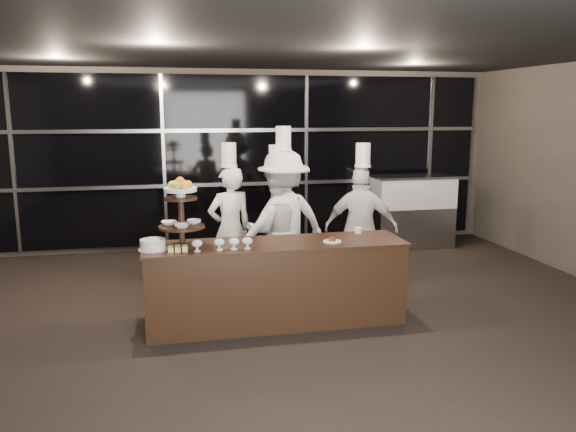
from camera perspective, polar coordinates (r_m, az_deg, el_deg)
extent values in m
plane|color=black|center=(5.19, 1.76, -16.09)|extent=(10.00, 10.00, 0.00)
plane|color=black|center=(4.68, 1.99, 18.80)|extent=(10.00, 10.00, 0.00)
plane|color=#473F38|center=(9.60, -5.28, 5.71)|extent=(9.00, 0.00, 9.00)
cube|color=black|center=(9.54, -5.24, 5.68)|extent=(8.60, 0.04, 2.80)
cube|color=#A5A5AA|center=(9.53, -5.16, 3.26)|extent=(8.60, 0.06, 0.06)
cube|color=#A5A5AA|center=(9.46, -5.26, 8.67)|extent=(8.60, 0.06, 0.06)
cube|color=#A5A5AA|center=(9.74, -26.18, 4.72)|extent=(0.05, 0.05, 2.80)
cube|color=#A5A5AA|center=(9.45, -12.50, 5.42)|extent=(0.05, 0.05, 2.80)
cube|color=#A5A5AA|center=(9.72, 1.86, 5.82)|extent=(0.05, 0.05, 2.80)
cube|color=#A5A5AA|center=(10.51, 14.20, 5.87)|extent=(0.05, 0.05, 2.80)
cube|color=black|center=(6.24, -1.24, -6.91)|extent=(2.80, 0.70, 0.90)
cube|color=black|center=(6.11, -1.25, -2.85)|extent=(2.84, 0.74, 0.03)
cylinder|color=black|center=(6.01, -10.68, -2.99)|extent=(0.24, 0.24, 0.03)
cylinder|color=black|center=(5.94, -10.79, 0.15)|extent=(0.06, 0.06, 0.70)
cylinder|color=black|center=(5.96, -10.75, -1.07)|extent=(0.48, 0.48, 0.02)
cylinder|color=black|center=(5.91, -10.85, 1.77)|extent=(0.34, 0.34, 0.02)
cylinder|color=white|center=(5.90, -10.87, 2.18)|extent=(0.10, 0.10, 0.06)
cylinder|color=white|center=(5.90, -10.88, 2.66)|extent=(0.34, 0.34, 0.04)
sphere|color=orange|center=(5.89, -10.12, 3.14)|extent=(0.09, 0.09, 0.09)
sphere|color=#5CB42E|center=(5.96, -10.53, 3.21)|extent=(0.09, 0.09, 0.09)
sphere|color=orange|center=(5.96, -11.30, 3.19)|extent=(0.09, 0.09, 0.09)
sphere|color=gold|center=(5.89, -11.68, 3.08)|extent=(0.09, 0.09, 0.09)
sphere|color=#76A32A|center=(5.82, -11.28, 3.01)|extent=(0.09, 0.09, 0.09)
sphere|color=orange|center=(5.82, -10.49, 3.04)|extent=(0.09, 0.09, 0.09)
sphere|color=orange|center=(5.88, -10.91, 3.50)|extent=(0.09, 0.09, 0.09)
imported|color=white|center=(6.02, -12.01, -0.70)|extent=(0.16, 0.16, 0.04)
imported|color=white|center=(6.02, -9.54, -0.58)|extent=(0.15, 0.15, 0.05)
imported|color=white|center=(5.84, -10.73, -1.00)|extent=(0.16, 0.16, 0.04)
cylinder|color=silver|center=(5.80, -9.21, -3.53)|extent=(0.07, 0.07, 0.01)
cylinder|color=silver|center=(5.79, -9.22, -3.23)|extent=(0.02, 0.02, 0.05)
ellipsoid|color=silver|center=(5.78, -9.23, -2.77)|extent=(0.11, 0.11, 0.08)
ellipsoid|color=green|center=(5.78, -9.23, -2.72)|extent=(0.08, 0.08, 0.05)
cylinder|color=silver|center=(5.82, -6.99, -3.43)|extent=(0.07, 0.07, 0.01)
cylinder|color=silver|center=(5.81, -7.00, -3.14)|extent=(0.02, 0.02, 0.05)
ellipsoid|color=silver|center=(5.80, -7.01, -2.68)|extent=(0.11, 0.11, 0.08)
ellipsoid|color=#B9240A|center=(5.80, -7.01, -2.63)|extent=(0.08, 0.08, 0.05)
cylinder|color=silver|center=(5.83, -5.50, -3.37)|extent=(0.07, 0.07, 0.01)
cylinder|color=silver|center=(5.82, -5.51, -3.07)|extent=(0.02, 0.02, 0.05)
ellipsoid|color=silver|center=(5.81, -5.51, -2.61)|extent=(0.11, 0.11, 0.08)
ellipsoid|color=beige|center=(5.81, -5.52, -2.56)|extent=(0.08, 0.08, 0.05)
cylinder|color=silver|center=(5.85, -4.15, -3.30)|extent=(0.07, 0.07, 0.01)
cylinder|color=silver|center=(5.84, -4.15, -3.01)|extent=(0.02, 0.02, 0.05)
ellipsoid|color=silver|center=(5.83, -4.16, -2.55)|extent=(0.11, 0.11, 0.08)
ellipsoid|color=#4B2F16|center=(5.83, -4.16, -2.50)|extent=(0.08, 0.08, 0.05)
cylinder|color=white|center=(5.97, -13.55, -3.30)|extent=(0.30, 0.30, 0.01)
cylinder|color=white|center=(5.95, -13.57, -2.79)|extent=(0.26, 0.26, 0.10)
cube|color=#EFCD75|center=(5.81, -11.83, -3.38)|extent=(0.06, 0.06, 0.05)
cube|color=#EFCD75|center=(5.81, -11.14, -3.35)|extent=(0.06, 0.06, 0.05)
cube|color=#EFCD75|center=(5.81, -10.45, -3.32)|extent=(0.05, 0.06, 0.05)
cube|color=#EFCD75|center=(5.88, -11.83, -3.21)|extent=(0.06, 0.06, 0.05)
cube|color=#EFCD75|center=(5.88, -11.15, -3.19)|extent=(0.06, 0.06, 0.05)
cube|color=#EFCD75|center=(5.88, -10.47, -3.16)|extent=(0.05, 0.06, 0.05)
cylinder|color=white|center=(6.15, 4.52, -2.59)|extent=(0.20, 0.20, 0.01)
cylinder|color=#4C2814|center=(6.15, 4.52, -2.35)|extent=(0.08, 0.08, 0.04)
cylinder|color=white|center=(6.60, 7.15, -1.46)|extent=(0.08, 0.08, 0.07)
cube|color=#A5A5AA|center=(9.88, 12.44, -1.10)|extent=(1.35, 0.58, 0.70)
cube|color=silver|center=(9.78, 12.58, 2.34)|extent=(1.35, 0.58, 0.50)
cube|color=#FFC67F|center=(9.78, 12.58, 2.34)|extent=(1.26, 0.48, 0.40)
cube|color=#A5A5AA|center=(9.74, 12.65, 3.91)|extent=(1.37, 0.60, 0.04)
imported|color=white|center=(7.28, -5.89, -1.37)|extent=(0.68, 0.55, 1.64)
cylinder|color=white|center=(7.14, -6.05, 6.24)|extent=(0.19, 0.19, 0.30)
cylinder|color=white|center=(7.16, -6.02, 5.08)|extent=(0.21, 0.21, 0.03)
imported|color=silver|center=(7.17, -1.16, -1.60)|extent=(0.81, 0.65, 1.61)
cylinder|color=white|center=(7.03, -1.19, 6.03)|extent=(0.19, 0.19, 0.30)
cylinder|color=white|center=(7.04, -1.18, 4.85)|extent=(0.21, 0.21, 0.03)
imported|color=silver|center=(7.18, -0.46, -0.65)|extent=(1.33, 0.99, 1.84)
cylinder|color=white|center=(7.04, -0.48, 7.92)|extent=(0.19, 0.19, 0.30)
cylinder|color=white|center=(7.05, -0.47, 6.74)|extent=(0.21, 0.21, 0.03)
cube|color=#B00D1B|center=(7.06, -0.27, -0.84)|extent=(0.34, 0.03, 0.69)
imported|color=white|center=(7.41, 7.44, -1.24)|extent=(1.03, 0.70, 1.62)
cylinder|color=white|center=(7.27, 7.63, 6.19)|extent=(0.19, 0.19, 0.30)
cylinder|color=white|center=(7.28, 7.60, 5.06)|extent=(0.21, 0.21, 0.03)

